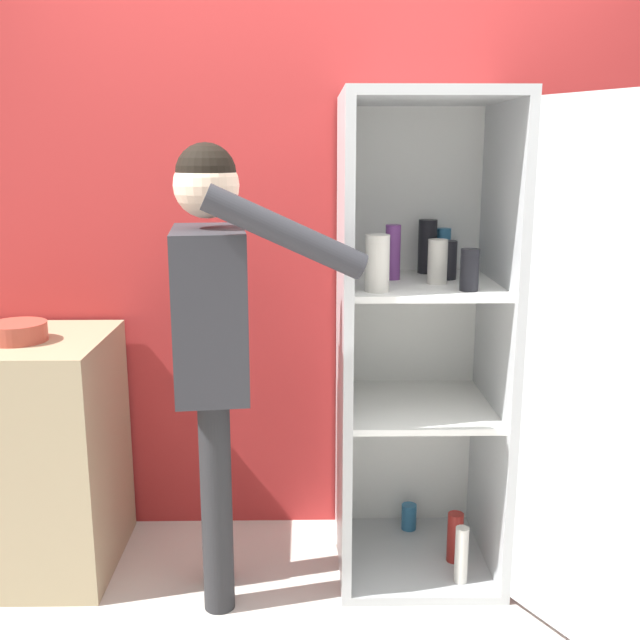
# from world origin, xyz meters

# --- Properties ---
(wall_back) EXTENTS (7.00, 0.06, 2.55)m
(wall_back) POSITION_xyz_m (0.00, 0.98, 1.27)
(wall_back) COLOR #B72D2D
(wall_back) RESTS_ON ground_plane
(refrigerator) EXTENTS (0.96, 1.19, 1.84)m
(refrigerator) POSITION_xyz_m (0.48, 0.53, 0.92)
(refrigerator) COLOR #B7BABC
(refrigerator) RESTS_ON ground_plane
(person) EXTENTS (0.68, 0.58, 1.66)m
(person) POSITION_xyz_m (-0.39, 0.39, 1.06)
(person) COLOR #262628
(person) RESTS_ON ground_plane
(counter) EXTENTS (0.68, 0.63, 0.94)m
(counter) POSITION_xyz_m (-1.17, 0.62, 0.47)
(counter) COLOR tan
(counter) RESTS_ON ground_plane
(bowl) EXTENTS (0.22, 0.22, 0.07)m
(bowl) POSITION_xyz_m (-1.14, 0.57, 0.98)
(bowl) COLOR #B24738
(bowl) RESTS_ON counter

